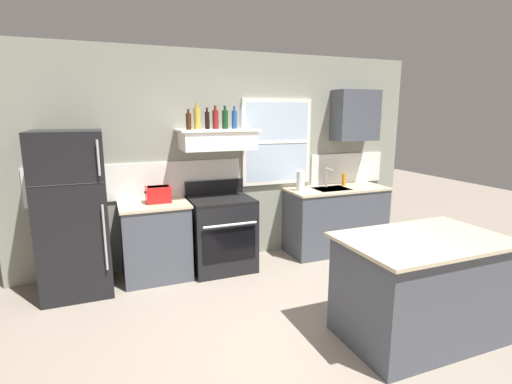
{
  "coord_description": "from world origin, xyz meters",
  "views": [
    {
      "loc": [
        -1.56,
        -2.57,
        1.94
      ],
      "look_at": [
        -0.05,
        1.2,
        1.1
      ],
      "focal_mm": 26.99,
      "sensor_mm": 36.0,
      "label": 1
    }
  ],
  "objects": [
    {
      "name": "ground_plane",
      "position": [
        0.0,
        0.0,
        0.0
      ],
      "size": [
        16.0,
        16.0,
        0.0
      ],
      "primitive_type": "plane",
      "color": "gray"
    },
    {
      "name": "back_wall",
      "position": [
        0.03,
        2.23,
        1.35
      ],
      "size": [
        5.4,
        0.11,
        2.7
      ],
      "color": "gray",
      "rests_on": "ground_plane"
    },
    {
      "name": "refrigerator",
      "position": [
        -1.9,
        1.84,
        0.88
      ],
      "size": [
        0.7,
        0.72,
        1.76
      ],
      "color": "black",
      "rests_on": "ground_plane"
    },
    {
      "name": "counter_left_of_stove",
      "position": [
        -1.05,
        1.9,
        0.46
      ],
      "size": [
        0.79,
        0.63,
        0.91
      ],
      "color": "#474C56",
      "rests_on": "ground_plane"
    },
    {
      "name": "toaster",
      "position": [
        -0.99,
        1.92,
        1.01
      ],
      "size": [
        0.3,
        0.2,
        0.19
      ],
      "color": "red",
      "rests_on": "counter_left_of_stove"
    },
    {
      "name": "stove_range",
      "position": [
        -0.25,
        1.86,
        0.46
      ],
      "size": [
        0.76,
        0.69,
        1.09
      ],
      "color": "black",
      "rests_on": "ground_plane"
    },
    {
      "name": "range_hood_shelf",
      "position": [
        -0.25,
        1.96,
        1.62
      ],
      "size": [
        0.96,
        0.52,
        0.24
      ],
      "color": "white"
    },
    {
      "name": "bottle_brown_stout",
      "position": [
        -0.61,
        1.91,
        1.84
      ],
      "size": [
        0.06,
        0.06,
        0.23
      ],
      "color": "#381E0F",
      "rests_on": "range_hood_shelf"
    },
    {
      "name": "bottle_champagne_gold_foil",
      "position": [
        -0.48,
        2.0,
        1.87
      ],
      "size": [
        0.08,
        0.08,
        0.31
      ],
      "color": "#B29333",
      "rests_on": "range_hood_shelf"
    },
    {
      "name": "bottle_balsamic_dark",
      "position": [
        -0.36,
        2.0,
        1.85
      ],
      "size": [
        0.06,
        0.06,
        0.25
      ],
      "color": "black",
      "rests_on": "range_hood_shelf"
    },
    {
      "name": "bottle_red_label_wine",
      "position": [
        -0.26,
        2.0,
        1.86
      ],
      "size": [
        0.07,
        0.07,
        0.28
      ],
      "color": "maroon",
      "rests_on": "range_hood_shelf"
    },
    {
      "name": "bottle_dark_green_wine",
      "position": [
        -0.14,
        1.99,
        1.86
      ],
      "size": [
        0.07,
        0.07,
        0.28
      ],
      "color": "#143819",
      "rests_on": "range_hood_shelf"
    },
    {
      "name": "bottle_blue_liqueur",
      "position": [
        -0.02,
        1.99,
        1.86
      ],
      "size": [
        0.07,
        0.07,
        0.27
      ],
      "color": "#1E478C",
      "rests_on": "range_hood_shelf"
    },
    {
      "name": "bottle_clear_tall",
      "position": [
        0.1,
        2.02,
        1.87
      ],
      "size": [
        0.06,
        0.06,
        0.3
      ],
      "color": "silver",
      "rests_on": "range_hood_shelf"
    },
    {
      "name": "counter_right_with_sink",
      "position": [
        1.45,
        1.9,
        0.46
      ],
      "size": [
        1.43,
        0.63,
        0.91
      ],
      "color": "#474C56",
      "rests_on": "ground_plane"
    },
    {
      "name": "sink_faucet",
      "position": [
        1.35,
        2.0,
        1.08
      ],
      "size": [
        0.03,
        0.17,
        0.28
      ],
      "color": "silver",
      "rests_on": "counter_right_with_sink"
    },
    {
      "name": "paper_towel_roll",
      "position": [
        0.87,
        1.9,
        1.04
      ],
      "size": [
        0.11,
        0.11,
        0.27
      ],
      "primitive_type": "cylinder",
      "color": "white",
      "rests_on": "counter_right_with_sink"
    },
    {
      "name": "dish_soap_bottle",
      "position": [
        1.63,
        2.0,
        1.0
      ],
      "size": [
        0.06,
        0.06,
        0.18
      ],
      "primitive_type": "cylinder",
      "color": "orange",
      "rests_on": "counter_right_with_sink"
    },
    {
      "name": "kitchen_island",
      "position": [
        0.9,
        -0.24,
        0.46
      ],
      "size": [
        1.4,
        0.9,
        0.91
      ],
      "color": "#474C56",
      "rests_on": "ground_plane"
    },
    {
      "name": "upper_cabinet_right",
      "position": [
        1.8,
        2.04,
        1.9
      ],
      "size": [
        0.64,
        0.32,
        0.7
      ],
      "color": "#474C56"
    }
  ]
}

